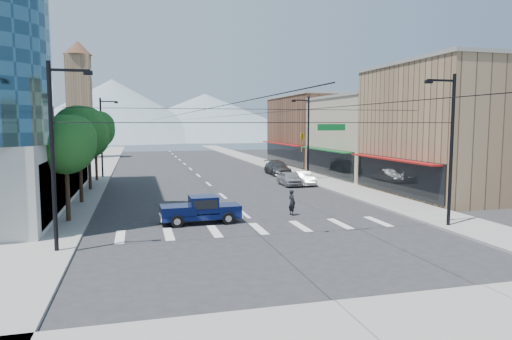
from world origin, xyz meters
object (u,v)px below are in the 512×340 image
Objects in this scene: pickup_truck at (200,209)px; parked_car_mid at (303,178)px; pedestrian at (292,202)px; parked_car_far at (277,168)px; parked_car_near at (289,178)px.

parked_car_mid is at bearing 48.85° from pickup_truck.
pickup_truck reaches higher than parked_car_mid.
pedestrian reaches higher than parked_car_mid.
parked_car_far is (12.69, 24.60, -0.06)m from pickup_truck.
pedestrian is at bearing -106.52° from parked_car_near.
pickup_truck is 18.49m from parked_car_near.
parked_car_far is at bearing 81.03° from parked_car_near.
parked_car_mid is at bearing -90.29° from parked_car_far.
pickup_truck is at bearing -124.52° from parked_car_near.
pickup_truck reaches higher than parked_car_far.
pedestrian reaches higher than parked_car_near.
parked_car_mid is (1.53, 0.08, -0.03)m from parked_car_near.
pedestrian is 0.42× the size of parked_car_near.
pickup_truck reaches higher than parked_car_near.
parked_car_near is 1.02× the size of parked_car_mid.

